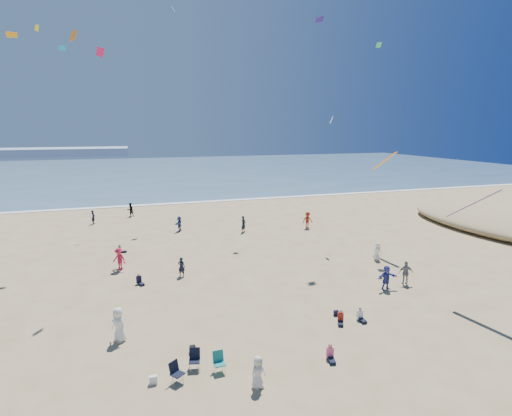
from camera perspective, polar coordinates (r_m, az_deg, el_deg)
name	(u,v)px	position (r m, az deg, el deg)	size (l,w,h in m)	color
ground	(268,368)	(20.92, 1.68, -21.89)	(220.00, 220.00, 0.00)	tan
ocean	(150,171)	(112.20, -14.92, 5.12)	(220.00, 100.00, 0.06)	#476B84
surf_line	(169,204)	(62.79, -12.26, 0.60)	(220.00, 1.20, 0.08)	white
standing_flyers	(231,245)	(36.98, -3.61, -5.27)	(25.41, 39.66, 1.93)	black
seated_group	(237,294)	(27.71, -2.70, -12.14)	(14.82, 22.56, 0.84)	white
chair_cluster	(197,365)	(20.38, -8.37, -21.32)	(2.74, 1.58, 1.00)	black
white_tote	(153,380)	(20.33, -14.47, -22.69)	(0.35, 0.20, 0.40)	silver
black_backpack	(193,349)	(22.23, -9.05, -19.28)	(0.30, 0.22, 0.38)	black
navy_bag	(336,313)	(26.13, 11.36, -14.49)	(0.28, 0.18, 0.34)	black
kites_aloft	(344,87)	(32.46, 12.52, 16.47)	(42.28, 45.10, 29.42)	#29AB5F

